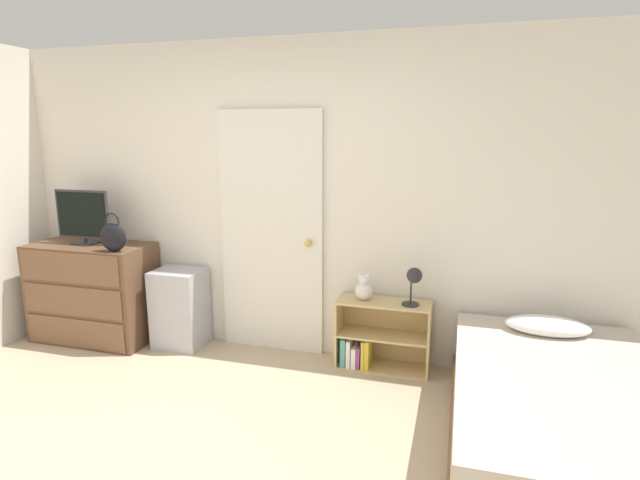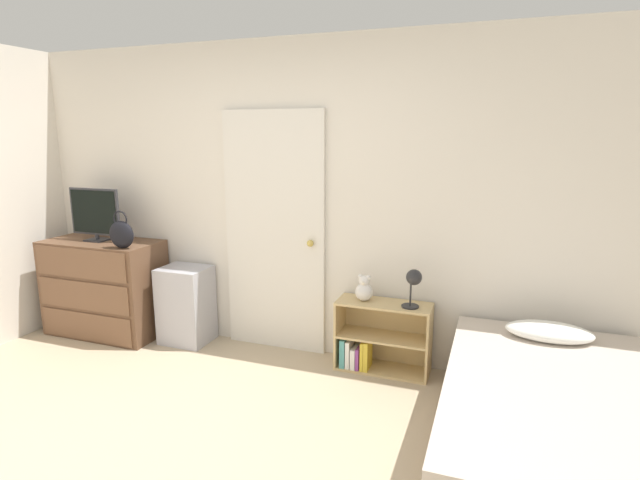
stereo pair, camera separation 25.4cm
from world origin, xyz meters
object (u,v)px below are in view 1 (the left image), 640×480
dresser (93,292)px  bookshelf (376,339)px  handbag (113,237)px  tv (83,216)px  storage_bin (180,308)px  bed (561,417)px  desk_lamp (414,279)px  teddy_bear (364,289)px

dresser → bookshelf: 2.53m
handbag → bookshelf: bearing=7.8°
tv → storage_bin: 1.16m
dresser → bed: dresser is taller
storage_bin → desk_lamp: 2.03m
handbag → storage_bin: bearing=30.3°
dresser → desk_lamp: 2.82m
tv → handbag: size_ratio=1.63×
dresser → bookshelf: dresser is taller
tv → teddy_bear: (2.45, 0.11, -0.47)m
teddy_bear → desk_lamp: 0.40m
handbag → dresser: bearing=157.2°
bookshelf → teddy_bear: size_ratio=3.47×
tv → storage_bin: size_ratio=0.77×
tv → bed: 3.92m
teddy_bear → bookshelf: bearing=3.6°
teddy_bear → desk_lamp: (0.38, -0.04, 0.12)m
dresser → handbag: bearing=-22.8°
handbag → storage_bin: size_ratio=0.47×
dresser → bookshelf: (2.52, 0.13, -0.20)m
tv → teddy_bear: bearing=2.6°
tv → bed: (3.76, -0.70, -0.87)m
tv → handbag: (0.43, -0.17, -0.12)m
dresser → desk_lamp: bearing=1.6°
desk_lamp → bed: 1.31m
dresser → storage_bin: (0.81, 0.08, -0.10)m
dresser → handbag: (0.39, -0.16, 0.56)m
bookshelf → dresser: bearing=-177.1°
handbag → teddy_bear: bearing=8.0°
handbag → desk_lamp: bearing=5.7°
tv → handbag: bearing=-21.6°
handbag → bed: handbag is taller
storage_bin → bed: bearing=-14.9°
dresser → teddy_bear: dresser is taller
storage_bin → teddy_bear: size_ratio=3.25×
handbag → storage_bin: (0.42, 0.25, -0.65)m
tv → bed: size_ratio=0.27×
bookshelf → teddy_bear: teddy_bear is taller
dresser → tv: tv is taller
storage_bin → bed: size_ratio=0.35×
storage_bin → desk_lamp: (1.98, -0.01, 0.42)m
desk_lamp → bed: size_ratio=0.15×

